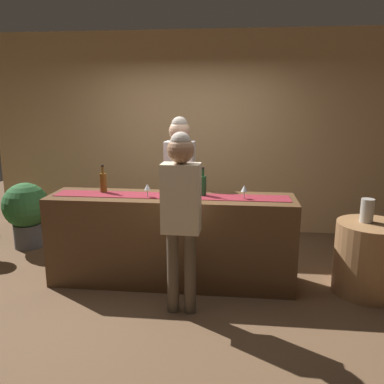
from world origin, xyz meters
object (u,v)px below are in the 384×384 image
Objects in this scene: vase_on_side_table at (367,211)px; round_side_table at (369,258)px; wine_bottle_green at (203,185)px; wine_glass_near_customer at (147,187)px; bartender at (180,173)px; wine_glass_mid_counter at (244,189)px; potted_plant_tall at (26,210)px; customer_sipping at (181,205)px; wine_bottle_amber at (103,182)px.

round_side_table is at bearing -41.39° from vase_on_side_table.
wine_glass_near_customer is (-0.56, -0.13, -0.01)m from wine_bottle_green.
bartender reaches higher than wine_glass_near_customer.
wine_bottle_green is 2.10× the size of wine_glass_near_customer.
wine_glass_mid_counter is 0.08× the size of bartender.
round_side_table is at bearing 167.48° from bartender.
bartender reaches higher than wine_bottle_green.
potted_plant_tall is (-4.08, 0.81, -0.35)m from vase_on_side_table.
wine_bottle_green is at bearing 80.66° from customer_sipping.
wine_bottle_green is at bearing 178.74° from vase_on_side_table.
wine_glass_near_customer is at bearing 129.68° from customer_sipping.
bartender is at bearing 163.39° from round_side_table.
wine_glass_mid_counter is at bearing -17.06° from potted_plant_tall.
vase_on_side_table is (1.66, -0.04, -0.21)m from wine_bottle_green.
wine_bottle_green is at bearing 166.93° from wine_glass_mid_counter.
customer_sipping reaches higher than vase_on_side_table.
bartender is at bearing 164.16° from vase_on_side_table.
potted_plant_tall is at bearing 149.43° from customer_sipping.
vase_on_side_table reaches higher than potted_plant_tall.
wine_bottle_amber is 2.10× the size of wine_glass_near_customer.
customer_sipping is at bearing -52.25° from wine_glass_near_customer.
wine_glass_mid_counter is at bearing 144.14° from bartender.
customer_sipping is (0.18, -1.20, -0.06)m from bartender.
wine_bottle_amber is at bearing 177.77° from round_side_table.
customer_sipping is at bearing -134.22° from wine_glass_mid_counter.
wine_glass_near_customer is 0.99m from wine_glass_mid_counter.
vase_on_side_table is (2.22, 0.10, -0.21)m from wine_glass_near_customer.
bartender is 7.32× the size of vase_on_side_table.
wine_bottle_amber is 0.34× the size of potted_plant_tall.
bartender is (-0.74, 0.62, 0.03)m from wine_glass_mid_counter.
wine_bottle_green is 2.10× the size of wine_glass_mid_counter.
wine_bottle_green is 1.00× the size of wine_bottle_amber.
customer_sipping is at bearing 102.57° from bartender.
wine_bottle_green is 0.44m from wine_glass_mid_counter.
wine_bottle_amber is 2.88m from round_side_table.
wine_bottle_green is at bearing 13.28° from wine_glass_near_customer.
customer_sipping reaches higher than potted_plant_tall.
wine_bottle_amber is 0.18× the size of customer_sipping.
customer_sipping is (0.42, -0.55, -0.03)m from wine_glass_near_customer.
round_side_table is (2.79, -0.11, -0.70)m from wine_bottle_amber.
potted_plant_tall is (-4.13, 0.85, 0.14)m from round_side_table.
wine_bottle_amber is 2.10× the size of wine_glass_mid_counter.
round_side_table is at bearing -2.23° from wine_bottle_amber.
customer_sipping is at bearing -36.85° from wine_bottle_amber.
potted_plant_tall is (-2.42, 0.77, -0.57)m from wine_bottle_green.
customer_sipping is at bearing -101.27° from wine_bottle_green.
wine_glass_near_customer is at bearing -25.99° from potted_plant_tall.
bartender is 2.38× the size of round_side_table.
wine_glass_mid_counter is at bearing 1.88° from wine_glass_near_customer.
wine_bottle_amber reaches higher than potted_plant_tall.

